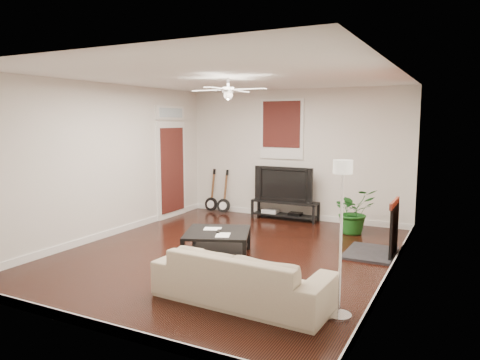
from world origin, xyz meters
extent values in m
cube|color=black|center=(0.00, 0.00, 0.00)|extent=(5.00, 6.00, 0.01)
cube|color=white|center=(0.00, 0.00, 2.80)|extent=(5.00, 6.00, 0.01)
cube|color=silver|center=(0.00, 3.00, 1.40)|extent=(5.00, 0.01, 2.80)
cube|color=silver|center=(0.00, -3.00, 1.40)|extent=(5.00, 0.01, 2.80)
cube|color=silver|center=(-2.50, 0.00, 1.40)|extent=(0.01, 6.00, 2.80)
cube|color=silver|center=(2.50, 0.00, 1.40)|extent=(0.01, 6.00, 2.80)
cube|color=#AD4B38|center=(2.49, 1.00, 1.40)|extent=(0.02, 2.20, 2.80)
cube|color=black|center=(2.20, 1.00, 0.46)|extent=(0.80, 1.10, 0.92)
cube|color=#3C1310|center=(-0.30, 2.97, 1.95)|extent=(1.00, 0.06, 1.30)
cube|color=white|center=(-2.46, 1.90, 1.25)|extent=(0.08, 1.00, 2.50)
cube|color=black|center=(-0.12, 2.78, 0.20)|extent=(1.45, 0.39, 0.41)
imported|color=black|center=(-0.12, 2.80, 0.78)|extent=(1.30, 0.17, 0.75)
cube|color=black|center=(-0.07, -0.24, 0.21)|extent=(1.27, 1.27, 0.41)
imported|color=tan|center=(1.08, -1.63, 0.31)|extent=(2.16, 0.93, 0.62)
imported|color=#19581A|center=(1.49, 2.22, 0.43)|extent=(1.03, 1.03, 0.86)
camera|label=1|loc=(3.37, -6.18, 2.13)|focal=33.61mm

